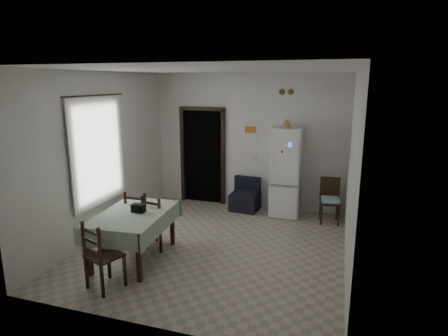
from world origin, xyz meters
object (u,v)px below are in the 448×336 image
dining_chair_far_left (141,217)px  dining_chair_near_head (104,255)px  corner_chair (330,201)px  dining_chair_far_right (158,221)px  dining_table (134,236)px  fridge (286,172)px  navy_seat (245,195)px

dining_chair_far_left → dining_chair_near_head: same height
corner_chair → dining_chair_far_right: dining_chair_far_right is taller
dining_table → dining_chair_near_head: 0.88m
corner_chair → dining_chair_near_head: size_ratio=0.92×
fridge → dining_chair_far_right: (-1.79, -2.24, -0.46)m
corner_chair → dining_table: 3.81m
dining_table → dining_chair_far_right: size_ratio=1.60×
navy_seat → corner_chair: bearing=-2.1°
dining_chair_far_right → dining_chair_near_head: bearing=96.1°
dining_chair_far_right → fridge: bearing=-119.1°
dining_chair_far_right → dining_chair_near_head: (-0.08, -1.37, 0.02)m
fridge → corner_chair: size_ratio=2.07×
fridge → dining_table: 3.40m
navy_seat → dining_chair_near_head: size_ratio=0.73×
dining_chair_far_right → navy_seat: bearing=-102.9°
fridge → dining_chair_near_head: fridge is taller
corner_chair → dining_table: corner_chair is taller
fridge → dining_chair_far_left: 3.09m
fridge → dining_table: fridge is taller
fridge → dining_table: bearing=-125.9°
dining_table → navy_seat: bearing=64.5°
dining_chair_far_right → dining_chair_far_left: bearing=2.3°
dining_chair_near_head → dining_table: bearing=-65.0°
fridge → dining_chair_far_left: bearing=-134.7°
dining_chair_far_left → dining_chair_far_right: bearing=169.8°
navy_seat → dining_chair_far_left: size_ratio=0.73×
navy_seat → dining_table: bearing=-106.5°
navy_seat → dining_chair_near_head: dining_chair_near_head is taller
fridge → corner_chair: 1.04m
dining_chair_far_left → dining_chair_far_right: 0.34m
dining_chair_far_right → corner_chair: bearing=-133.6°
fridge → dining_chair_near_head: (-1.87, -3.61, -0.44)m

